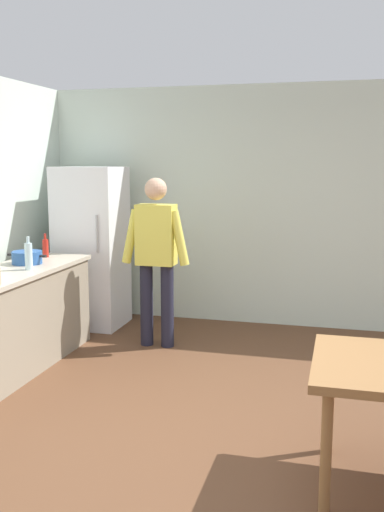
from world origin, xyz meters
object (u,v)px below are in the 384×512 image
bottle_sauce_red (46,248)px  bottle_water_clear (29,256)px  refrigerator (92,247)px  cooking_pot (27,257)px  person (156,251)px

bottle_sauce_red → bottle_water_clear: bottle_water_clear is taller
refrigerator → cooking_pot: size_ratio=4.50×
refrigerator → bottle_sauce_red: (-0.16, -0.75, 0.10)m
cooking_pot → refrigerator: bearing=83.0°
refrigerator → bottle_sauce_red: refrigerator is taller
bottle_sauce_red → person: bearing=10.2°
refrigerator → cooking_pot: (-0.14, -1.14, 0.06)m
person → bottle_sauce_red: (-1.11, -0.20, 0.02)m
refrigerator → cooking_pot: bearing=-97.0°
person → cooking_pot: person is taller
refrigerator → person: refrigerator is taller
refrigerator → cooking_pot: refrigerator is taller
refrigerator → bottle_water_clear: size_ratio=6.00×
refrigerator → bottle_water_clear: (0.04, -1.42, 0.13)m
bottle_water_clear → bottle_sauce_red: bearing=106.8°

